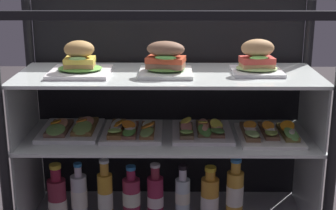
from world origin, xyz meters
TOP-DOWN VIEW (x-y plane):
  - case_frame at (0.00, 0.11)m, footprint 1.12×0.43m
  - riser_lower_tier at (0.00, 0.00)m, footprint 1.05×0.36m
  - shelf_lower_glass at (0.00, 0.00)m, footprint 1.07×0.38m
  - riser_upper_tier at (0.00, 0.00)m, footprint 1.05×0.36m
  - shelf_upper_glass at (0.00, 0.00)m, footprint 1.07×0.38m
  - plated_roll_sandwich_far_left at (-0.31, -0.02)m, footprint 0.21×0.21m
  - plated_roll_sandwich_left_of_center at (-0.01, -0.02)m, footprint 0.18×0.18m
  - plated_roll_sandwich_near_right_corner at (0.31, 0.01)m, footprint 0.18×0.18m
  - open_sandwich_tray_near_left_corner at (-0.36, 0.02)m, footprint 0.22×0.26m
  - open_sandwich_tray_far_left at (-0.13, 0.01)m, footprint 0.22×0.26m
  - open_sandwich_tray_mid_left at (0.13, 0.01)m, footprint 0.22×0.26m
  - open_sandwich_tray_center at (0.37, -0.02)m, footprint 0.22×0.26m
  - juice_bottle_back_left at (-0.42, -0.02)m, footprint 0.07×0.07m
  - juice_bottle_near_post at (-0.34, -0.01)m, footprint 0.06×0.06m
  - juice_bottle_front_right_end at (-0.24, -0.01)m, footprint 0.06×0.06m
  - juice_bottle_back_center at (-0.14, -0.00)m, footprint 0.07×0.07m
  - juice_bottle_front_fourth at (-0.05, 0.02)m, footprint 0.06×0.06m
  - juice_bottle_front_middle at (0.06, 0.01)m, footprint 0.06×0.06m
  - juice_bottle_tucked_behind at (0.16, -0.00)m, footprint 0.07×0.07m
  - juice_bottle_back_right at (0.25, -0.01)m, footprint 0.07×0.07m

SIDE VIEW (x-z plane):
  - juice_bottle_front_fourth at x=-0.05m, z-range 0.02..0.22m
  - juice_bottle_tucked_behind at x=0.16m, z-range 0.02..0.22m
  - juice_bottle_front_middle at x=0.06m, z-range 0.02..0.22m
  - juice_bottle_back_center at x=-0.14m, z-range 0.02..0.23m
  - juice_bottle_back_left at x=-0.42m, z-range 0.01..0.23m
  - juice_bottle_near_post at x=-0.34m, z-range 0.02..0.24m
  - juice_bottle_front_right_end at x=-0.24m, z-range 0.02..0.25m
  - juice_bottle_back_right at x=0.25m, z-range 0.02..0.26m
  - riser_lower_tier at x=0.00m, z-range 0.04..0.36m
  - shelf_lower_glass at x=0.00m, z-range 0.36..0.37m
  - open_sandwich_tray_mid_left at x=0.13m, z-range 0.36..0.42m
  - open_sandwich_tray_far_left at x=-0.13m, z-range 0.36..0.42m
  - open_sandwich_tray_center at x=0.37m, z-range 0.36..0.42m
  - open_sandwich_tray_near_left_corner at x=-0.36m, z-range 0.36..0.42m
  - case_frame at x=0.00m, z-range 0.04..0.89m
  - riser_upper_tier at x=0.00m, z-range 0.37..0.59m
  - shelf_upper_glass at x=0.00m, z-range 0.59..0.60m
  - plated_roll_sandwich_far_left at x=-0.31m, z-range 0.58..0.70m
  - plated_roll_sandwich_near_right_corner at x=0.31m, z-range 0.59..0.71m
  - plated_roll_sandwich_left_of_center at x=-0.01m, z-range 0.59..0.71m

